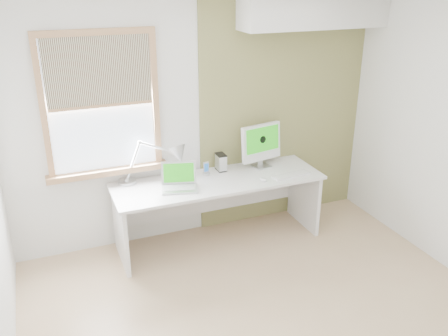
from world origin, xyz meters
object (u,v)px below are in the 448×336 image
desk (216,194)px  imac (261,143)px  desk_lamp (169,158)px  external_drive (221,162)px  laptop (179,182)px

desk → imac: bearing=11.6°
desk → desk_lamp: (-0.46, 0.15, 0.43)m
desk_lamp → imac: imac is taller
desk_lamp → external_drive: (0.58, 0.02, -0.14)m
desk → laptop: 0.51m
desk_lamp → external_drive: desk_lamp is taller
desk → external_drive: bearing=55.3°
desk → external_drive: size_ratio=11.71×
laptop → imac: bearing=11.5°
desk_lamp → laptop: bearing=-83.1°
laptop → imac: size_ratio=0.82×
laptop → imac: (1.01, 0.21, 0.21)m
desk → imac: 0.75m
desk → imac: imac is taller
desk → desk_lamp: size_ratio=2.84×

